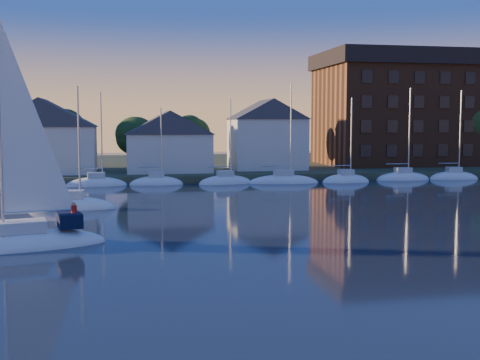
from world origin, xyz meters
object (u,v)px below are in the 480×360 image
object	(u,v)px
clubhouse_east	(267,134)
hero_sailboat	(24,237)
clubhouse_west	(44,135)
clubhouse_centre	(168,141)
drifting_sailboat_left	(72,208)
condo_block	(418,108)

from	to	relation	value
clubhouse_east	hero_sailboat	bearing A→B (deg)	-120.20
clubhouse_east	clubhouse_west	bearing A→B (deg)	-178.09
clubhouse_west	clubhouse_centre	bearing A→B (deg)	-3.58
clubhouse_centre	clubhouse_west	bearing A→B (deg)	176.42
clubhouse_east	drifting_sailboat_left	distance (m)	38.08
clubhouse_west	clubhouse_centre	distance (m)	16.05
hero_sailboat	clubhouse_west	bearing A→B (deg)	-98.14
clubhouse_centre	hero_sailboat	size ratio (longest dim) A/B	0.74
clubhouse_centre	drifting_sailboat_left	world-z (taller)	drifting_sailboat_left
drifting_sailboat_left	clubhouse_centre	bearing A→B (deg)	70.89
clubhouse_centre	drifting_sailboat_left	distance (m)	28.98
clubhouse_centre	clubhouse_east	world-z (taller)	clubhouse_east
drifting_sailboat_left	hero_sailboat	bearing A→B (deg)	-92.79
condo_block	clubhouse_west	bearing A→B (deg)	-172.93
clubhouse_east	hero_sailboat	xyz separation A→B (m)	(-26.00, -44.68, -5.36)
condo_block	hero_sailboat	world-z (taller)	condo_block
clubhouse_west	drifting_sailboat_left	size ratio (longest dim) A/B	1.15
clubhouse_west	condo_block	world-z (taller)	condo_block
condo_block	hero_sailboat	xyz separation A→B (m)	(-52.00, -50.63, -9.16)
clubhouse_centre	drifting_sailboat_left	bearing A→B (deg)	-111.61
clubhouse_centre	condo_block	world-z (taller)	condo_block
clubhouse_centre	hero_sailboat	world-z (taller)	hero_sailboat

